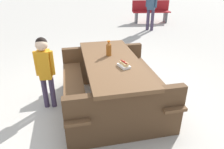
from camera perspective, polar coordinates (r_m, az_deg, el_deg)
The scene contains 7 objects.
ground_plane at distance 3.27m, azimuth 0.00°, elevation -8.28°, with size 30.00×30.00×0.00m, color #B7B2A8.
picnic_table at distance 3.04m, azimuth 0.00°, elevation -1.36°, with size 2.14×1.89×0.75m.
soda_bottle at distance 3.04m, azimuth -0.90°, elevation 7.07°, with size 0.08×0.08×0.23m.
hotdog_tray at distance 2.69m, azimuth 3.29°, elevation 2.69°, with size 0.21×0.19×0.08m.
child_in_coat at distance 3.05m, azimuth -18.04°, elevation 2.53°, with size 0.19×0.26×1.08m.
park_bench_near at distance 8.90m, azimuth 10.64°, elevation 16.79°, with size 0.66×1.55×0.85m.
bystander_adult at distance 7.51m, azimuth 10.84°, elevation 19.37°, with size 0.29×0.37×1.57m.
Camera 1 is at (2.68, 0.28, 1.86)m, focal length 33.27 mm.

